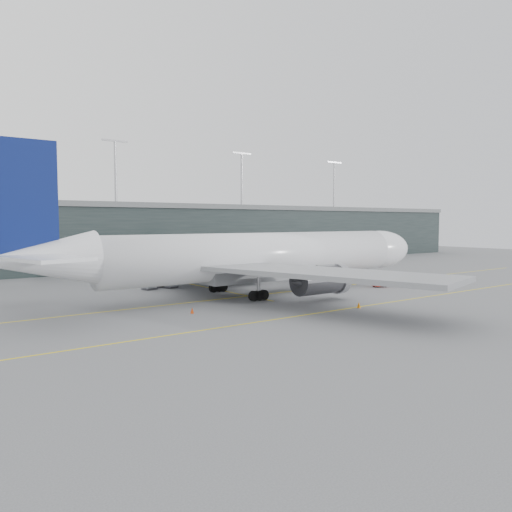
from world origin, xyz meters
TOP-DOWN VIEW (x-y plane):
  - ground at (0.00, 0.00)m, footprint 320.00×320.00m
  - taxiline_a at (0.00, -4.00)m, footprint 160.00×0.25m
  - taxiline_b at (0.00, -20.00)m, footprint 160.00×0.25m
  - taxiline_lead_main at (5.00, 20.00)m, footprint 0.25×60.00m
  - terminal at (-0.00, 58.00)m, footprint 240.00×36.00m
  - main_aircraft at (7.64, -2.97)m, footprint 71.64×67.58m
  - jet_bridge at (22.37, 22.68)m, footprint 4.70×42.58m
  - gse_cart at (28.49, -8.94)m, footprint 2.49×1.83m
  - baggage_dolly at (34.42, -11.30)m, footprint 3.23×2.71m
  - uld_a at (-3.83, 10.94)m, footprint 2.39×2.08m
  - uld_b at (-1.03, 12.62)m, footprint 2.33×1.90m
  - uld_c at (-0.16, 10.75)m, footprint 2.43×2.18m
  - cone_nose at (31.71, -5.19)m, footprint 0.42×0.42m
  - cone_wing_stbd at (10.42, -20.53)m, footprint 0.50×0.50m
  - cone_wing_port at (10.09, 12.32)m, footprint 0.46×0.46m
  - cone_tail at (-8.45, -11.27)m, footprint 0.45×0.45m

SIDE VIEW (x-z plane):
  - ground at x=0.00m, z-range 0.00..0.00m
  - taxiline_a at x=0.00m, z-range 0.00..0.02m
  - taxiline_b at x=0.00m, z-range 0.00..0.02m
  - taxiline_lead_main at x=5.00m, z-range 0.00..0.02m
  - baggage_dolly at x=34.42m, z-range 0.03..0.33m
  - cone_nose at x=31.71m, z-range 0.00..0.67m
  - cone_tail at x=-8.45m, z-range 0.00..0.72m
  - cone_wing_port at x=10.09m, z-range 0.00..0.73m
  - cone_wing_stbd at x=10.42m, z-range 0.00..0.80m
  - gse_cart at x=28.49m, z-range 0.09..1.64m
  - uld_c at x=-0.16m, z-range 0.05..1.88m
  - uld_a at x=-3.83m, z-range 0.05..1.93m
  - uld_b at x=-1.03m, z-range 0.05..2.10m
  - jet_bridge at x=22.37m, z-range 1.45..7.28m
  - main_aircraft at x=7.64m, z-range -4.42..15.74m
  - terminal at x=0.00m, z-range -6.88..22.12m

